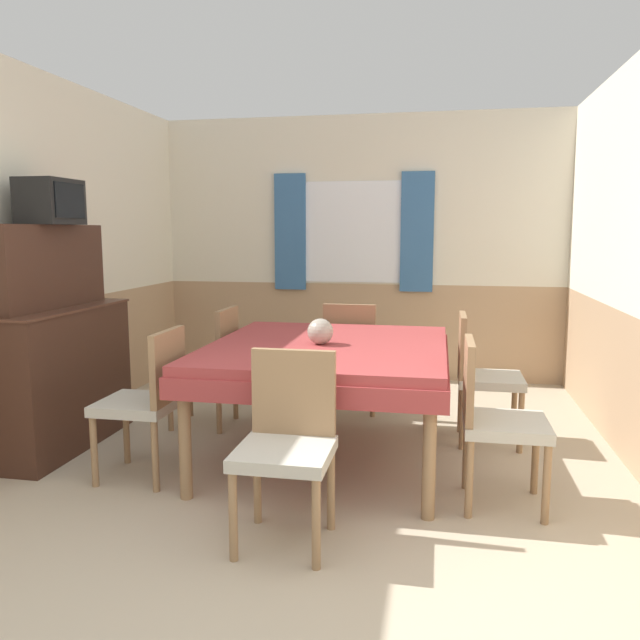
{
  "coord_description": "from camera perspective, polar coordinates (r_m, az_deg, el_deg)",
  "views": [
    {
      "loc": [
        0.79,
        -1.89,
        1.48
      ],
      "look_at": [
        0.05,
        1.98,
        0.91
      ],
      "focal_mm": 35.0,
      "sensor_mm": 36.0,
      "label": 1
    }
  ],
  "objects": [
    {
      "name": "chair_right_far",
      "position": [
        4.51,
        14.5,
        -4.64
      ],
      "size": [
        0.44,
        0.44,
        0.91
      ],
      "rotation": [
        0.0,
        0.0,
        4.71
      ],
      "color": "#93704C",
      "rests_on": "ground_plane"
    },
    {
      "name": "dining_table",
      "position": [
        4.02,
        0.73,
        -3.55
      ],
      "size": [
        1.52,
        1.72,
        0.76
      ],
      "color": "#9E3838",
      "rests_on": "ground_plane"
    },
    {
      "name": "chair_left_far",
      "position": [
        4.81,
        -9.92,
        -3.72
      ],
      "size": [
        0.44,
        0.44,
        0.91
      ],
      "rotation": [
        0.0,
        0.0,
        1.57
      ],
      "color": "#93704C",
      "rests_on": "ground_plane"
    },
    {
      "name": "sideboard",
      "position": [
        4.61,
        -23.04,
        -2.79
      ],
      "size": [
        0.46,
        1.2,
        1.52
      ],
      "color": "#3D2319",
      "rests_on": "ground_plane"
    },
    {
      "name": "chair_left_near",
      "position": [
        3.87,
        -15.43,
        -6.78
      ],
      "size": [
        0.44,
        0.44,
        0.91
      ],
      "rotation": [
        0.0,
        0.0,
        1.57
      ],
      "color": "#93704C",
      "rests_on": "ground_plane"
    },
    {
      "name": "wall_left",
      "position": [
        4.93,
        -23.97,
        5.38
      ],
      "size": [
        0.05,
        4.72,
        2.6
      ],
      "color": "silver",
      "rests_on": "ground_plane"
    },
    {
      "name": "chair_head_window",
      "position": [
        5.11,
        2.89,
        -2.9
      ],
      "size": [
        0.44,
        0.44,
        0.91
      ],
      "color": "#93704C",
      "rests_on": "ground_plane"
    },
    {
      "name": "wall_back",
      "position": [
        6.28,
        3.58,
        6.6
      ],
      "size": [
        4.38,
        0.1,
        2.6
      ],
      "color": "silver",
      "rests_on": "ground_plane"
    },
    {
      "name": "tv",
      "position": [
        4.51,
        -23.42,
        9.89
      ],
      "size": [
        0.29,
        0.4,
        0.3
      ],
      "color": "black",
      "rests_on": "sideboard"
    },
    {
      "name": "chair_right_near",
      "position": [
        3.5,
        15.55,
        -8.39
      ],
      "size": [
        0.44,
        0.44,
        0.91
      ],
      "rotation": [
        0.0,
        0.0,
        4.71
      ],
      "color": "#93704C",
      "rests_on": "ground_plane"
    },
    {
      "name": "chair_head_near",
      "position": [
        3.02,
        -3.0,
        -10.76
      ],
      "size": [
        0.44,
        0.44,
        0.91
      ],
      "rotation": [
        0.0,
        0.0,
        3.14
      ],
      "color": "#93704C",
      "rests_on": "ground_plane"
    },
    {
      "name": "vase",
      "position": [
        3.95,
        0.03,
        -1.06
      ],
      "size": [
        0.17,
        0.17,
        0.17
      ],
      "color": "#A39989",
      "rests_on": "dining_table"
    }
  ]
}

